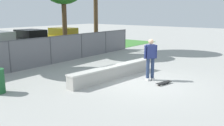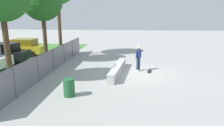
{
  "view_description": "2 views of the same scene",
  "coord_description": "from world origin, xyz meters",
  "px_view_note": "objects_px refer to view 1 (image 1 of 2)",
  "views": [
    {
      "loc": [
        -8.72,
        -4.95,
        2.93
      ],
      "look_at": [
        -0.63,
        1.26,
        0.8
      ],
      "focal_mm": 38.81,
      "sensor_mm": 36.0,
      "label": 1
    },
    {
      "loc": [
        -13.76,
        0.69,
        3.99
      ],
      "look_at": [
        -0.71,
        1.83,
        0.84
      ],
      "focal_mm": 32.37,
      "sensor_mm": 36.0,
      "label": 2
    }
  ],
  "objects_px": {
    "concrete_ledge": "(114,72)",
    "skateboarder": "(151,58)",
    "car_black": "(30,40)",
    "skateboard": "(164,83)",
    "car_yellow": "(63,37)"
  },
  "relations": [
    {
      "from": "car_black",
      "to": "car_yellow",
      "type": "xyz_separation_m",
      "value": [
        3.09,
        -0.2,
        0.0
      ]
    },
    {
      "from": "skateboarder",
      "to": "car_black",
      "type": "distance_m",
      "value": 11.46
    },
    {
      "from": "concrete_ledge",
      "to": "skateboarder",
      "type": "xyz_separation_m",
      "value": [
        0.75,
        -1.44,
        0.71
      ]
    },
    {
      "from": "skateboarder",
      "to": "car_black",
      "type": "height_order",
      "value": "skateboarder"
    },
    {
      "from": "skateboarder",
      "to": "car_yellow",
      "type": "height_order",
      "value": "skateboarder"
    },
    {
      "from": "skateboarder",
      "to": "car_black",
      "type": "xyz_separation_m",
      "value": [
        1.65,
        11.34,
        -0.17
      ]
    },
    {
      "from": "concrete_ledge",
      "to": "skateboarder",
      "type": "bearing_deg",
      "value": -62.49
    },
    {
      "from": "skateboard",
      "to": "car_black",
      "type": "bearing_deg",
      "value": 81.14
    },
    {
      "from": "concrete_ledge",
      "to": "skateboarder",
      "type": "height_order",
      "value": "skateboarder"
    },
    {
      "from": "concrete_ledge",
      "to": "skateboard",
      "type": "relative_size",
      "value": 6.03
    },
    {
      "from": "car_yellow",
      "to": "skateboard",
      "type": "bearing_deg",
      "value": -112.64
    },
    {
      "from": "concrete_ledge",
      "to": "car_yellow",
      "type": "xyz_separation_m",
      "value": [
        5.49,
        9.69,
        0.54
      ]
    },
    {
      "from": "concrete_ledge",
      "to": "car_yellow",
      "type": "height_order",
      "value": "car_yellow"
    },
    {
      "from": "skateboard",
      "to": "car_yellow",
      "type": "relative_size",
      "value": 0.19
    },
    {
      "from": "skateboarder",
      "to": "skateboard",
      "type": "distance_m",
      "value": 1.25
    }
  ]
}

